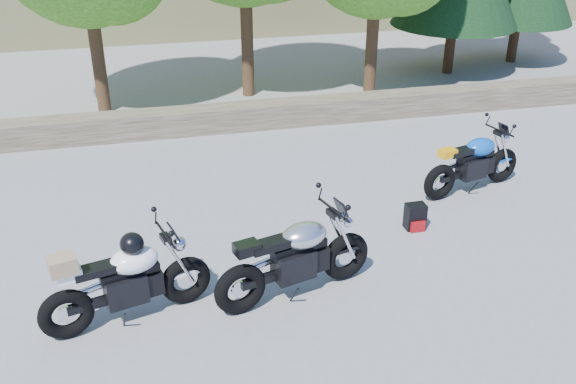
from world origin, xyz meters
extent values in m
plane|color=gray|center=(0.00, 0.00, 0.00)|extent=(90.00, 90.00, 0.00)
cube|color=#443E2D|center=(0.00, 5.50, 0.25)|extent=(22.00, 0.55, 0.50)
cylinder|color=#382314|center=(-2.50, 7.20, 1.51)|extent=(0.28, 0.28, 3.02)
cylinder|color=#382314|center=(0.80, 7.60, 1.68)|extent=(0.28, 0.28, 3.36)
cylinder|color=#382314|center=(3.60, 7.00, 1.46)|extent=(0.28, 0.28, 2.91)
cylinder|color=#382314|center=(6.20, 8.20, 1.08)|extent=(0.26, 0.26, 2.16)
cylinder|color=#382314|center=(8.40, 8.80, 0.96)|extent=(0.26, 0.26, 1.92)
torus|color=black|center=(0.69, -0.17, 0.33)|extent=(0.69, 0.34, 0.67)
torus|color=black|center=(-0.76, -0.57, 0.33)|extent=(0.69, 0.34, 0.67)
cylinder|color=silver|center=(0.69, -0.17, 0.33)|extent=(0.23, 0.10, 0.23)
cylinder|color=silver|center=(-0.76, -0.57, 0.33)|extent=(0.23, 0.10, 0.23)
cube|color=black|center=(-0.05, -0.37, 0.46)|extent=(0.57, 0.43, 0.38)
cube|color=black|center=(0.02, -0.35, 0.69)|extent=(0.75, 0.35, 0.10)
ellipsoid|color=silver|center=(0.09, -0.33, 0.84)|extent=(0.69, 0.55, 0.32)
cube|color=black|center=(-0.36, -0.46, 0.84)|extent=(0.56, 0.36, 0.09)
cube|color=black|center=(-0.66, -0.54, 0.88)|extent=(0.34, 0.28, 0.14)
cylinder|color=black|center=(0.49, -0.22, 1.08)|extent=(0.21, 0.67, 0.03)
sphere|color=silver|center=(0.65, -0.18, 0.90)|extent=(0.19, 0.19, 0.19)
torus|color=black|center=(-1.37, -0.21, 0.32)|extent=(0.65, 0.31, 0.64)
torus|color=black|center=(-2.76, -0.57, 0.32)|extent=(0.65, 0.31, 0.64)
cylinder|color=silver|center=(-1.37, -0.21, 0.32)|extent=(0.22, 0.09, 0.22)
cylinder|color=silver|center=(-2.76, -0.57, 0.32)|extent=(0.22, 0.09, 0.22)
cube|color=black|center=(-2.08, -0.39, 0.44)|extent=(0.54, 0.41, 0.36)
cube|color=black|center=(-2.02, -0.37, 0.65)|extent=(0.71, 0.33, 0.10)
ellipsoid|color=white|center=(-1.95, -0.36, 0.79)|extent=(0.65, 0.52, 0.30)
cube|color=black|center=(-2.37, -0.47, 0.79)|extent=(0.54, 0.34, 0.09)
cube|color=white|center=(-2.66, -0.54, 0.83)|extent=(0.32, 0.26, 0.13)
cylinder|color=black|center=(-1.57, -0.26, 1.02)|extent=(0.20, 0.64, 0.03)
sphere|color=silver|center=(-1.41, -0.22, 0.85)|extent=(0.18, 0.18, 0.18)
ellipsoid|color=black|center=(-1.95, -0.36, 1.01)|extent=(0.34, 0.35, 0.26)
cube|color=#8B7350|center=(-2.70, -0.55, 0.97)|extent=(0.35, 0.33, 0.20)
torus|color=black|center=(4.18, 1.99, 0.30)|extent=(0.63, 0.31, 0.61)
torus|color=black|center=(2.86, 1.63, 0.30)|extent=(0.63, 0.31, 0.61)
cylinder|color=silver|center=(4.18, 1.99, 0.30)|extent=(0.21, 0.09, 0.21)
cylinder|color=silver|center=(2.86, 1.63, 0.30)|extent=(0.21, 0.09, 0.21)
cube|color=black|center=(3.50, 1.80, 0.42)|extent=(0.51, 0.39, 0.34)
cube|color=black|center=(3.57, 1.82, 0.63)|extent=(0.68, 0.32, 0.09)
ellipsoid|color=#0C4EB4|center=(3.63, 1.84, 0.76)|extent=(0.62, 0.50, 0.29)
cube|color=black|center=(3.23, 1.73, 0.76)|extent=(0.51, 0.33, 0.09)
cube|color=orange|center=(2.95, 1.65, 0.80)|extent=(0.31, 0.25, 0.12)
cylinder|color=black|center=(4.00, 1.94, 0.98)|extent=(0.19, 0.61, 0.03)
sphere|color=silver|center=(4.14, 1.98, 0.82)|extent=(0.17, 0.17, 0.17)
cube|color=black|center=(2.11, 0.84, 0.20)|extent=(0.29, 0.21, 0.40)
cube|color=#A00D11|center=(2.11, 0.71, 0.09)|extent=(0.23, 0.04, 0.17)
camera|label=1|loc=(-1.65, -6.83, 4.86)|focal=40.00mm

